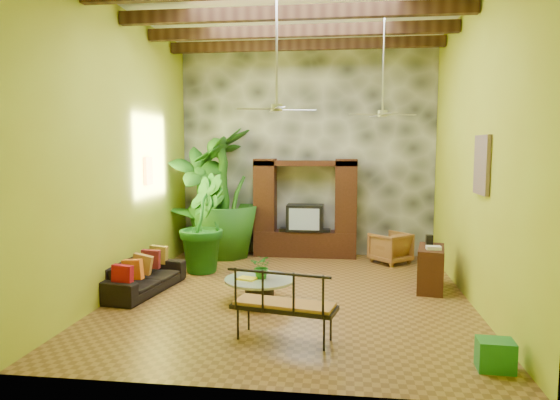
# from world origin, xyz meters

# --- Properties ---
(ground) EXTENTS (7.00, 7.00, 0.00)m
(ground) POSITION_xyz_m (0.00, 0.00, 0.00)
(ground) COLOR brown
(ground) RESTS_ON ground
(back_wall) EXTENTS (6.00, 0.02, 5.00)m
(back_wall) POSITION_xyz_m (0.00, 3.50, 2.50)
(back_wall) COLOR #A8AB26
(back_wall) RESTS_ON ground
(left_wall) EXTENTS (0.02, 7.00, 5.00)m
(left_wall) POSITION_xyz_m (-3.00, 0.00, 2.50)
(left_wall) COLOR #A8AB26
(left_wall) RESTS_ON ground
(right_wall) EXTENTS (0.02, 7.00, 5.00)m
(right_wall) POSITION_xyz_m (3.00, 0.00, 2.50)
(right_wall) COLOR #A8AB26
(right_wall) RESTS_ON ground
(stone_accent_wall) EXTENTS (5.98, 0.10, 4.98)m
(stone_accent_wall) POSITION_xyz_m (0.00, 3.44, 2.50)
(stone_accent_wall) COLOR #36393D
(stone_accent_wall) RESTS_ON ground
(ceiling_beams) EXTENTS (5.95, 5.36, 0.22)m
(ceiling_beams) POSITION_xyz_m (0.00, 0.00, 4.78)
(ceiling_beams) COLOR #362111
(ceiling_beams) RESTS_ON ceiling
(entertainment_center) EXTENTS (2.40, 0.55, 2.30)m
(entertainment_center) POSITION_xyz_m (0.00, 3.14, 0.97)
(entertainment_center) COLOR black
(entertainment_center) RESTS_ON ground
(ceiling_fan_front) EXTENTS (1.28, 1.28, 1.86)m
(ceiling_fan_front) POSITION_xyz_m (-0.20, -0.40, 3.40)
(ceiling_fan_front) COLOR #A8A8AD
(ceiling_fan_front) RESTS_ON ceiling
(ceiling_fan_back) EXTENTS (1.28, 1.28, 1.86)m
(ceiling_fan_back) POSITION_xyz_m (1.60, 1.20, 3.40)
(ceiling_fan_back) COLOR #A8A8AD
(ceiling_fan_back) RESTS_ON ceiling
(wall_art_mask) EXTENTS (0.06, 0.32, 0.55)m
(wall_art_mask) POSITION_xyz_m (-2.96, 1.00, 2.10)
(wall_art_mask) COLOR #F4A41C
(wall_art_mask) RESTS_ON left_wall
(wall_art_painting) EXTENTS (0.06, 0.70, 0.90)m
(wall_art_painting) POSITION_xyz_m (2.96, -0.60, 2.30)
(wall_art_painting) COLOR #285993
(wall_art_painting) RESTS_ON right_wall
(sofa) EXTENTS (1.03, 2.02, 0.56)m
(sofa) POSITION_xyz_m (-2.65, -0.16, 0.28)
(sofa) COLOR black
(sofa) RESTS_ON ground
(wicker_armchair) EXTENTS (1.05, 1.05, 0.68)m
(wicker_armchair) POSITION_xyz_m (1.94, 2.68, 0.34)
(wicker_armchair) COLOR olive
(wicker_armchair) RESTS_ON ground
(tall_plant_a) EXTENTS (1.64, 1.56, 2.59)m
(tall_plant_a) POSITION_xyz_m (-2.34, 2.46, 1.29)
(tall_plant_a) COLOR #226019
(tall_plant_a) RESTS_ON ground
(tall_plant_b) EXTENTS (1.15, 1.31, 2.03)m
(tall_plant_b) POSITION_xyz_m (-2.02, 1.43, 1.01)
(tall_plant_b) COLOR #175818
(tall_plant_b) RESTS_ON ground
(tall_plant_c) EXTENTS (1.88, 1.88, 2.99)m
(tall_plant_c) POSITION_xyz_m (-1.90, 2.87, 1.50)
(tall_plant_c) COLOR #205717
(tall_plant_c) RESTS_ON ground
(coffee_table) EXTENTS (1.16, 1.16, 0.40)m
(coffee_table) POSITION_xyz_m (-0.48, -0.51, 0.26)
(coffee_table) COLOR black
(coffee_table) RESTS_ON ground
(centerpiece_plant) EXTENTS (0.42, 0.38, 0.40)m
(centerpiece_plant) POSITION_xyz_m (-0.43, -0.48, 0.60)
(centerpiece_plant) COLOR #1E6B1C
(centerpiece_plant) RESTS_ON coffee_table
(yellow_tray) EXTENTS (0.34, 0.28, 0.03)m
(yellow_tray) POSITION_xyz_m (-0.67, -0.59, 0.42)
(yellow_tray) COLOR gold
(yellow_tray) RESTS_ON coffee_table
(iron_bench) EXTENTS (1.46, 0.79, 0.57)m
(iron_bench) POSITION_xyz_m (0.12, -2.16, 0.55)
(iron_bench) COLOR black
(iron_bench) RESTS_ON ground
(side_console) EXTENTS (0.61, 1.04, 0.78)m
(side_console) POSITION_xyz_m (2.47, 0.60, 0.39)
(side_console) COLOR #361F11
(side_console) RESTS_ON ground
(green_bin) EXTENTS (0.42, 0.33, 0.36)m
(green_bin) POSITION_xyz_m (2.65, -2.68, 0.18)
(green_bin) COLOR #217D3A
(green_bin) RESTS_ON ground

